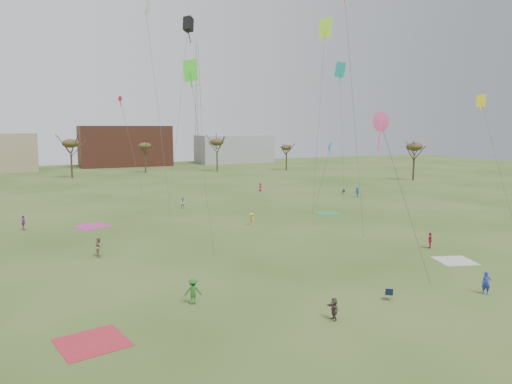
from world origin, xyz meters
name	(u,v)px	position (x,y,z in m)	size (l,w,h in m)	color
ground	(324,287)	(0.00, 0.00, 0.00)	(260.00, 260.00, 0.00)	#2F4C17
flyer_near_center	(193,291)	(-9.70, 0.61, 0.86)	(1.12, 0.64, 1.73)	#256521
flyer_near_right	(486,283)	(9.44, -6.04, 0.80)	(0.59, 0.38, 1.61)	#212E97
spectator_fore_a	(430,240)	(15.36, 5.31, 0.78)	(0.91, 0.38, 1.55)	#BD2042
spectator_fore_b	(99,247)	(-13.98, 15.37, 0.88)	(0.85, 0.67, 1.76)	#8D725A
spectator_fore_c	(334,309)	(-2.73, -5.44, 0.69)	(1.28, 0.41, 1.38)	#4C3D36
flyer_mid_b	(252,219)	(4.07, 22.28, 0.75)	(0.97, 0.56, 1.50)	gold
spectator_mid_d	(23,223)	(-20.55, 30.40, 0.86)	(1.00, 0.42, 1.71)	#A0429E
spectator_mid_e	(183,203)	(-0.10, 37.20, 0.83)	(0.81, 0.63, 1.66)	#B9B9B9
flyer_far_b	(260,187)	(17.80, 49.47, 0.77)	(0.75, 0.49, 1.54)	#AB1D3E
flyer_far_c	(357,192)	(29.59, 36.34, 0.83)	(1.08, 0.62, 1.66)	#1E528C
blanket_red	(92,343)	(-16.36, -2.66, 0.00)	(3.42, 3.42, 0.03)	#BB2534
blanket_cream	(455,261)	(14.08, 1.01, 0.00)	(3.04, 3.04, 0.03)	beige
blanket_plum	(92,226)	(-13.26, 29.40, 0.00)	(3.64, 3.64, 0.03)	#B93980
blanket_olive	(328,213)	(16.67, 25.25, 0.00)	(3.05, 3.05, 0.03)	#338D54
camp_chair_center	(389,296)	(2.54, -4.15, 0.26)	(0.73, 0.74, 0.87)	#151C3B
camp_chair_right	(343,193)	(28.98, 39.56, 0.26)	(0.70, 0.67, 0.87)	#15233A
kites_aloft	(187,39)	(-1.55, 28.49, 22.03)	(70.05, 53.47, 27.93)	red
tree_line	(118,148)	(-2.85, 79.12, 7.09)	(117.44, 49.32, 8.91)	#3A2B1E
building_brick	(124,146)	(5.00, 120.00, 6.00)	(26.00, 16.00, 12.00)	brown
building_grey	(234,149)	(40.00, 118.00, 4.50)	(24.00, 12.00, 9.00)	gray
radio_tower	(198,104)	(30.00, 125.00, 19.21)	(1.51, 1.72, 41.00)	#9EA3A8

